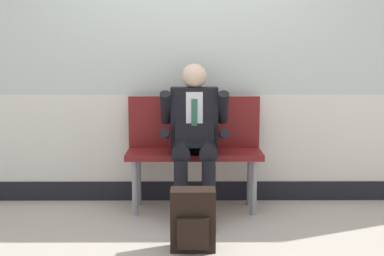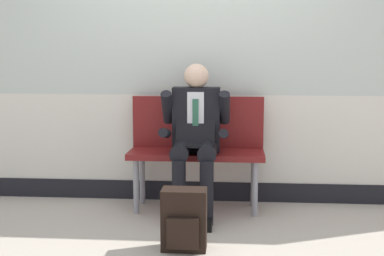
# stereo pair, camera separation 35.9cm
# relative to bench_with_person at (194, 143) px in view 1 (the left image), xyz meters

# --- Properties ---
(ground_plane) EXTENTS (18.00, 18.00, 0.00)m
(ground_plane) POSITION_rel_bench_with_person_xyz_m (-0.04, -0.39, -0.58)
(ground_plane) COLOR #B2A899
(station_wall) EXTENTS (6.42, 0.14, 2.93)m
(station_wall) POSITION_rel_bench_with_person_xyz_m (-0.04, 0.27, 0.87)
(station_wall) COLOR beige
(station_wall) RESTS_ON ground
(bench_with_person) EXTENTS (1.16, 0.42, 0.98)m
(bench_with_person) POSITION_rel_bench_with_person_xyz_m (0.00, 0.00, 0.00)
(bench_with_person) COLOR maroon
(bench_with_person) RESTS_ON ground
(person_seated) EXTENTS (0.57, 0.70, 1.27)m
(person_seated) POSITION_rel_bench_with_person_xyz_m (-0.00, -0.20, 0.11)
(person_seated) COLOR black
(person_seated) RESTS_ON ground
(backpack) EXTENTS (0.31, 0.22, 0.43)m
(backpack) POSITION_rel_bench_with_person_xyz_m (-0.02, -1.02, -0.37)
(backpack) COLOR black
(backpack) RESTS_ON ground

